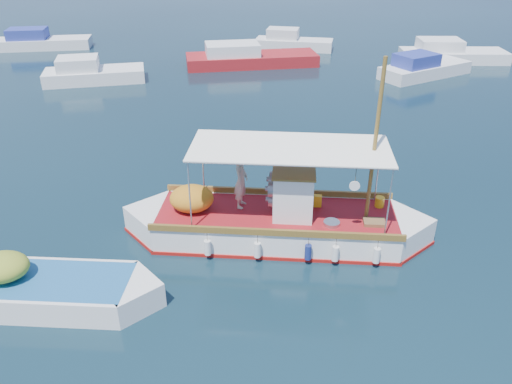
{
  "coord_description": "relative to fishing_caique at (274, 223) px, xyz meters",
  "views": [
    {
      "loc": [
        -1.21,
        -14.26,
        9.09
      ],
      "look_at": [
        -0.89,
        0.0,
        1.33
      ],
      "focal_mm": 35.0,
      "sensor_mm": 36.0,
      "label": 1
    }
  ],
  "objects": [
    {
      "name": "fishing_caique",
      "position": [
        0.0,
        0.0,
        0.0
      ],
      "size": [
        10.0,
        3.52,
        6.13
      ],
      "rotation": [
        0.0,
        0.0,
        -0.1
      ],
      "color": "white",
      "rests_on": "ground"
    },
    {
      "name": "bg_boat_e",
      "position": [
        14.16,
        22.95,
        -0.05
      ],
      "size": [
        7.57,
        2.88,
        1.8
      ],
      "rotation": [
        0.0,
        0.0,
        -0.04
      ],
      "color": "silver",
      "rests_on": "ground"
    },
    {
      "name": "bg_boat_nw",
      "position": [
        -10.71,
        18.19,
        -0.05
      ],
      "size": [
        6.53,
        3.55,
        1.8
      ],
      "rotation": [
        0.0,
        0.0,
        0.19
      ],
      "color": "silver",
      "rests_on": "ground"
    },
    {
      "name": "bg_boat_ne",
      "position": [
        10.87,
        18.92,
        -0.05
      ],
      "size": [
        6.75,
        5.13,
        1.8
      ],
      "rotation": [
        0.0,
        0.0,
        0.52
      ],
      "color": "silver",
      "rests_on": "ground"
    },
    {
      "name": "dinghy",
      "position": [
        -6.56,
        -2.98,
        -0.19
      ],
      "size": [
        6.85,
        2.34,
        1.68
      ],
      "rotation": [
        0.0,
        0.0,
        -0.08
      ],
      "color": "white",
      "rests_on": "ground"
    },
    {
      "name": "ground",
      "position": [
        0.31,
        0.65,
        -0.54
      ],
      "size": [
        160.0,
        160.0,
        0.0
      ],
      "primitive_type": "plane",
      "color": "black",
      "rests_on": "ground"
    },
    {
      "name": "bg_boat_far_n",
      "position": [
        2.87,
        27.16,
        -0.05
      ],
      "size": [
        6.38,
        3.25,
        1.8
      ],
      "rotation": [
        0.0,
        0.0,
        -0.21
      ],
      "color": "silver",
      "rests_on": "ground"
    },
    {
      "name": "bg_boat_far_w",
      "position": [
        -17.39,
        27.86,
        -0.05
      ],
      "size": [
        7.56,
        3.19,
        1.8
      ],
      "rotation": [
        0.0,
        0.0,
        0.12
      ],
      "color": "silver",
      "rests_on": "ground"
    },
    {
      "name": "bg_boat_n",
      "position": [
        -0.69,
        22.06,
        -0.05
      ],
      "size": [
        9.52,
        4.05,
        1.8
      ],
      "rotation": [
        0.0,
        0.0,
        0.14
      ],
      "color": "maroon",
      "rests_on": "ground"
    }
  ]
}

